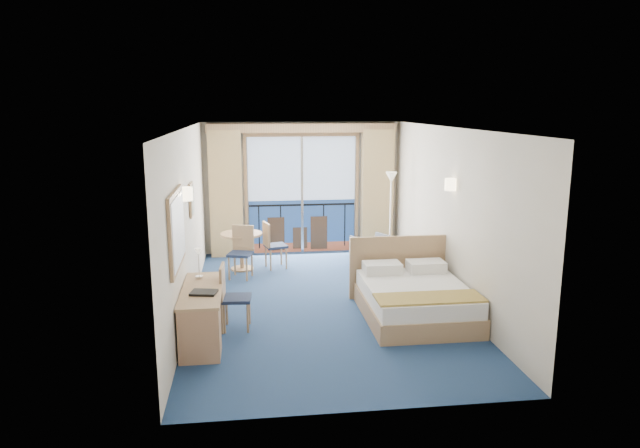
{
  "coord_description": "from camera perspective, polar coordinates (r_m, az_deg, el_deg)",
  "views": [
    {
      "loc": [
        -1.1,
        -8.39,
        3.02
      ],
      "look_at": [
        -0.01,
        0.2,
        1.22
      ],
      "focal_mm": 32.0,
      "sensor_mm": 36.0,
      "label": 1
    }
  ],
  "objects": [
    {
      "name": "sconce_right",
      "position": [
        8.86,
        12.94,
        3.87
      ],
      "size": [
        0.18,
        0.18,
        0.18
      ],
      "primitive_type": "cylinder",
      "color": "beige",
      "rests_on": "room_walls"
    },
    {
      "name": "pelmet",
      "position": [
        11.55,
        -1.79,
        9.58
      ],
      "size": [
        3.8,
        0.25,
        0.18
      ],
      "primitive_type": "cube",
      "color": "tan",
      "rests_on": "room_walls"
    },
    {
      "name": "floor",
      "position": [
        8.98,
        0.23,
        -7.88
      ],
      "size": [
        6.5,
        6.5,
        0.0
      ],
      "primitive_type": "plane",
      "color": "navy",
      "rests_on": "ground"
    },
    {
      "name": "desk_chair",
      "position": [
        7.92,
        -8.94,
        -6.85
      ],
      "size": [
        0.42,
        0.42,
        0.91
      ],
      "rotation": [
        0.0,
        0.0,
        1.5
      ],
      "color": "#1B2640",
      "rests_on": "ground"
    },
    {
      "name": "floor_lamp",
      "position": [
        11.14,
        7.11,
        2.99
      ],
      "size": [
        0.24,
        0.24,
        1.77
      ],
      "color": "silver",
      "rests_on": "ground"
    },
    {
      "name": "table_chair_b",
      "position": [
        10.26,
        -7.85,
        -2.44
      ],
      "size": [
        0.5,
        0.51,
        0.93
      ],
      "rotation": [
        0.0,
        0.0,
        -0.3
      ],
      "color": "#1B2640",
      "rests_on": "ground"
    },
    {
      "name": "balcony_door",
      "position": [
        11.81,
        -1.84,
        2.61
      ],
      "size": [
        2.36,
        0.03,
        2.52
      ],
      "color": "navy",
      "rests_on": "room_walls"
    },
    {
      "name": "desk",
      "position": [
        7.27,
        -11.88,
        -9.7
      ],
      "size": [
        0.52,
        1.51,
        0.71
      ],
      "color": "tan",
      "rests_on": "ground"
    },
    {
      "name": "room_walls",
      "position": [
        8.55,
        0.24,
        3.41
      ],
      "size": [
        4.04,
        6.54,
        2.72
      ],
      "color": "beige",
      "rests_on": "ground"
    },
    {
      "name": "curtain_right",
      "position": [
        11.89,
        5.73,
        3.27
      ],
      "size": [
        0.65,
        0.22,
        2.55
      ],
      "primitive_type": "cube",
      "color": "tan",
      "rests_on": "room_walls"
    },
    {
      "name": "bed",
      "position": [
        8.45,
        9.4,
        -7.31
      ],
      "size": [
        1.6,
        1.9,
        1.0
      ],
      "color": "tan",
      "rests_on": "ground"
    },
    {
      "name": "nightstand",
      "position": [
        9.71,
        10.29,
        -4.83
      ],
      "size": [
        0.42,
        0.4,
        0.56
      ],
      "primitive_type": "cube",
      "color": "#A97D59",
      "rests_on": "ground"
    },
    {
      "name": "wall_print",
      "position": [
        8.99,
        -12.71,
        2.39
      ],
      "size": [
        0.04,
        0.42,
        0.52
      ],
      "color": "tan",
      "rests_on": "room_walls"
    },
    {
      "name": "sconce_left",
      "position": [
        7.92,
        -13.26,
        2.95
      ],
      "size": [
        0.18,
        0.18,
        0.18
      ],
      "primitive_type": "cylinder",
      "color": "beige",
      "rests_on": "room_walls"
    },
    {
      "name": "desk_lamp",
      "position": [
        7.91,
        -12.07,
        -3.23
      ],
      "size": [
        0.11,
        0.11,
        0.41
      ],
      "color": "silver",
      "rests_on": "desk"
    },
    {
      "name": "round_table",
      "position": [
        10.72,
        -7.85,
        -1.79
      ],
      "size": [
        0.78,
        0.78,
        0.7
      ],
      "color": "tan",
      "rests_on": "ground"
    },
    {
      "name": "phone",
      "position": [
        9.63,
        10.14,
        -2.97
      ],
      "size": [
        0.24,
        0.21,
        0.09
      ],
      "primitive_type": "cube",
      "rotation": [
        0.0,
        0.0,
        -0.29
      ],
      "color": "silver",
      "rests_on": "nightstand"
    },
    {
      "name": "mirror",
      "position": [
        7.09,
        -14.12,
        -0.56
      ],
      "size": [
        0.05,
        1.25,
        0.95
      ],
      "color": "tan",
      "rests_on": "room_walls"
    },
    {
      "name": "folder",
      "position": [
        7.34,
        -11.55,
        -6.73
      ],
      "size": [
        0.36,
        0.3,
        0.03
      ],
      "primitive_type": "cube",
      "rotation": [
        0.0,
        0.0,
        -0.2
      ],
      "color": "black",
      "rests_on": "desk"
    },
    {
      "name": "table_chair_a",
      "position": [
        10.74,
        -4.84,
        -1.84
      ],
      "size": [
        0.47,
        0.47,
        0.89
      ],
      "rotation": [
        0.0,
        0.0,
        1.83
      ],
      "color": "#1B2640",
      "rests_on": "ground"
    },
    {
      "name": "armchair",
      "position": [
        10.85,
        5.35,
        -2.75
      ],
      "size": [
        0.89,
        0.9,
        0.62
      ],
      "primitive_type": "imported",
      "rotation": [
        0.0,
        0.0,
        3.58
      ],
      "color": "#4F5660",
      "rests_on": "ground"
    },
    {
      "name": "curtain_left",
      "position": [
        11.6,
        -9.39,
        2.95
      ],
      "size": [
        0.65,
        0.22,
        2.55
      ],
      "primitive_type": "cube",
      "color": "tan",
      "rests_on": "room_walls"
    }
  ]
}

